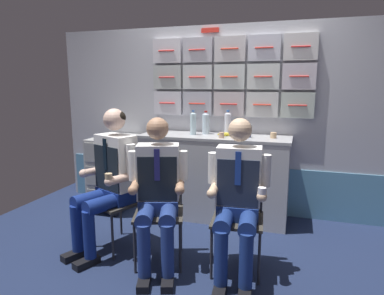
% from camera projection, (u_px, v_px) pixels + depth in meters
% --- Properties ---
extents(ground, '(4.80, 4.80, 0.04)m').
position_uv_depth(ground, '(188.00, 266.00, 2.87)').
color(ground, '#1B2543').
extents(galley_bulkhead, '(4.20, 0.14, 2.15)m').
position_uv_depth(galley_bulkhead, '(225.00, 118.00, 3.94)').
color(galley_bulkhead, '#B7B9C1').
rests_on(galley_bulkhead, ground).
extents(galley_counter, '(1.65, 0.53, 0.94)m').
position_uv_depth(galley_counter, '(214.00, 176.00, 3.81)').
color(galley_counter, '#B6B7BB').
rests_on(galley_counter, ground).
extents(service_trolley, '(0.40, 0.65, 0.88)m').
position_uv_depth(service_trolley, '(114.00, 170.00, 4.10)').
color(service_trolley, black).
rests_on(service_trolley, ground).
extents(folding_chair_left, '(0.53, 0.53, 0.84)m').
position_uv_depth(folding_chair_left, '(124.00, 191.00, 3.15)').
color(folding_chair_left, '#2D2D33').
rests_on(folding_chair_left, ground).
extents(crew_member_left, '(0.57, 0.70, 1.28)m').
position_uv_depth(crew_member_left, '(109.00, 174.00, 3.00)').
color(crew_member_left, black).
rests_on(crew_member_left, ground).
extents(folding_chair_center, '(0.51, 0.51, 0.84)m').
position_uv_depth(folding_chair_center, '(160.00, 200.00, 2.90)').
color(folding_chair_center, '#2D2D33').
rests_on(folding_chair_center, ground).
extents(crew_member_center, '(0.51, 0.65, 1.23)m').
position_uv_depth(crew_member_center, '(158.00, 188.00, 2.71)').
color(crew_member_center, black).
rests_on(crew_member_center, ground).
extents(folding_chair_near_trolley, '(0.44, 0.44, 0.84)m').
position_uv_depth(folding_chair_near_trolley, '(239.00, 205.00, 2.77)').
color(folding_chair_near_trolley, '#2D2D33').
rests_on(folding_chair_near_trolley, ground).
extents(crew_member_near_trolley, '(0.49, 0.62, 1.24)m').
position_uv_depth(crew_member_near_trolley, '(238.00, 192.00, 2.58)').
color(crew_member_near_trolley, black).
rests_on(crew_member_near_trolley, ground).
extents(sparkling_bottle_green, '(0.07, 0.07, 0.27)m').
position_uv_depth(sparkling_bottle_green, '(193.00, 123.00, 3.76)').
color(sparkling_bottle_green, silver).
rests_on(sparkling_bottle_green, galley_counter).
extents(water_bottle_short, '(0.08, 0.08, 0.26)m').
position_uv_depth(water_bottle_short, '(206.00, 123.00, 3.82)').
color(water_bottle_short, silver).
rests_on(water_bottle_short, galley_counter).
extents(water_bottle_clear, '(0.07, 0.07, 0.27)m').
position_uv_depth(water_bottle_clear, '(228.00, 123.00, 3.80)').
color(water_bottle_clear, silver).
rests_on(water_bottle_clear, galley_counter).
extents(espresso_cup_small, '(0.06, 0.06, 0.08)m').
position_uv_depth(espresso_cup_small, '(248.00, 133.00, 3.60)').
color(espresso_cup_small, navy).
rests_on(espresso_cup_small, galley_counter).
extents(coffee_cup_spare, '(0.06, 0.06, 0.06)m').
position_uv_depth(coffee_cup_spare, '(221.00, 135.00, 3.55)').
color(coffee_cup_spare, tan).
rests_on(coffee_cup_spare, galley_counter).
extents(paper_cup_tan, '(0.06, 0.06, 0.06)m').
position_uv_depth(paper_cup_tan, '(273.00, 135.00, 3.54)').
color(paper_cup_tan, tan).
rests_on(paper_cup_tan, galley_counter).
extents(snack_banana, '(0.17, 0.10, 0.04)m').
position_uv_depth(snack_banana, '(225.00, 134.00, 3.68)').
color(snack_banana, yellow).
rests_on(snack_banana, galley_counter).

